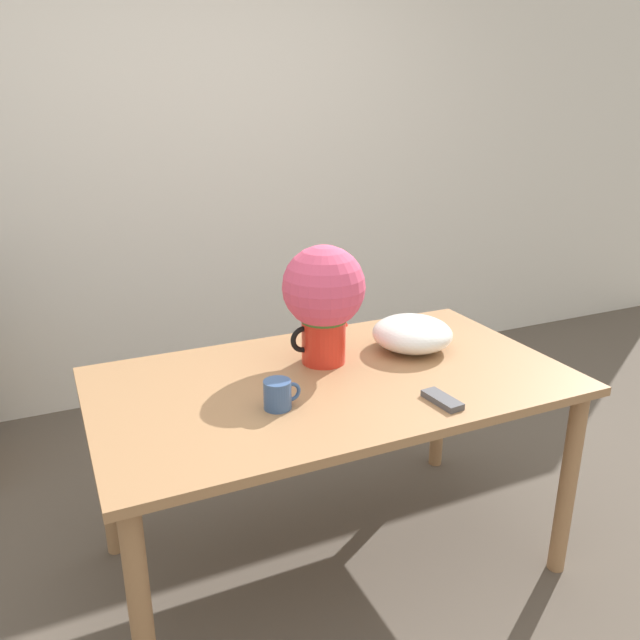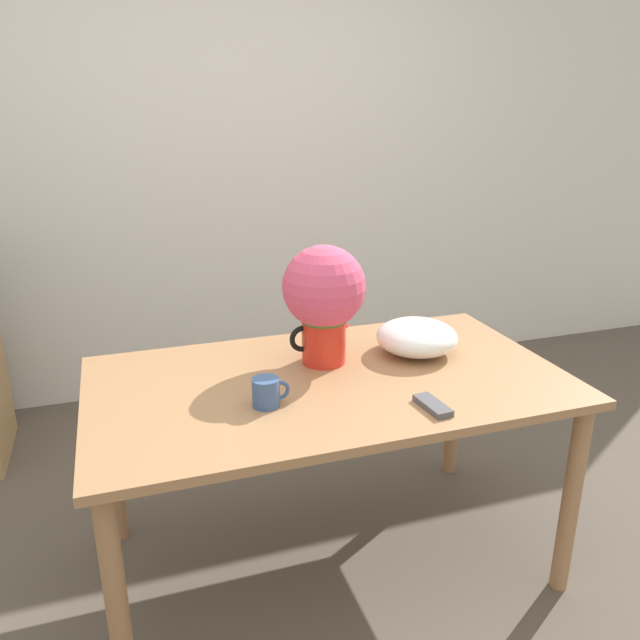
{
  "view_description": "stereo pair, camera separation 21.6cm",
  "coord_description": "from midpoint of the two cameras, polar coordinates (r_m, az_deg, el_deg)",
  "views": [
    {
      "loc": [
        -0.78,
        -1.53,
        1.62
      ],
      "look_at": [
        0.06,
        0.32,
        0.9
      ],
      "focal_mm": 35.0,
      "sensor_mm": 36.0,
      "label": 1
    },
    {
      "loc": [
        -0.58,
        -1.61,
        1.62
      ],
      "look_at": [
        0.06,
        0.32,
        0.9
      ],
      "focal_mm": 35.0,
      "sensor_mm": 36.0,
      "label": 2
    }
  ],
  "objects": [
    {
      "name": "remote_control",
      "position": [
        1.94,
        13.46,
        -7.69
      ],
      "size": [
        0.07,
        0.15,
        0.02
      ],
      "color": "#4C4C51",
      "rests_on": "table"
    },
    {
      "name": "coffee_mug",
      "position": [
        1.89,
        -1.63,
        -6.69
      ],
      "size": [
        0.12,
        0.08,
        0.09
      ],
      "color": "#385689",
      "rests_on": "table"
    },
    {
      "name": "white_bowl",
      "position": [
        2.32,
        11.49,
        -1.58
      ],
      "size": [
        0.3,
        0.3,
        0.12
      ],
      "color": "white",
      "rests_on": "table"
    },
    {
      "name": "wall_back",
      "position": [
        3.55,
        -7.53,
        14.04
      ],
      "size": [
        8.0,
        0.05,
        2.6
      ],
      "color": "silver",
      "rests_on": "ground_plane"
    },
    {
      "name": "ground_plane",
      "position": [
        2.36,
        3.99,
        -24.08
      ],
      "size": [
        12.0,
        12.0,
        0.0
      ],
      "primitive_type": "plane",
      "color": "brown"
    },
    {
      "name": "table",
      "position": [
        2.13,
        3.71,
        -7.5
      ],
      "size": [
        1.58,
        0.89,
        0.75
      ],
      "color": "#A3754C",
      "rests_on": "ground_plane"
    },
    {
      "name": "flower_vase",
      "position": [
        2.13,
        3.24,
        2.09
      ],
      "size": [
        0.29,
        0.29,
        0.42
      ],
      "color": "red",
      "rests_on": "table"
    }
  ]
}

